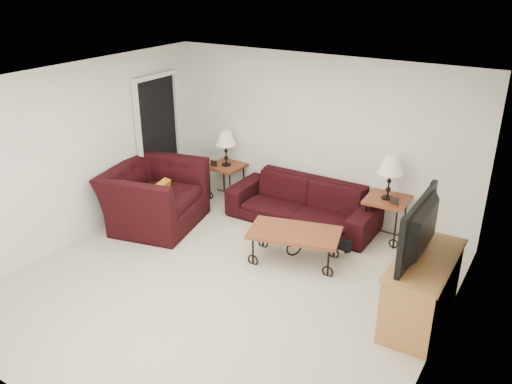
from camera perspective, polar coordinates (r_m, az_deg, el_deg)
ground at (r=6.65m, az=-3.22°, el=-9.99°), size 5.00×5.00×0.00m
wall_back at (r=8.09m, az=6.75°, el=5.95°), size 5.00×0.02×2.50m
wall_front at (r=4.51m, az=-22.35°, el=-10.92°), size 5.00×0.02×2.50m
wall_left at (r=7.69m, az=-18.98°, el=3.85°), size 0.02×5.00×2.50m
wall_right at (r=5.17m, az=19.97°, el=-5.89°), size 0.02×5.00×2.50m
ceiling at (r=5.67m, az=-3.80°, el=11.58°), size 5.00×5.00×0.00m
doorway at (r=8.80m, az=-10.53°, el=5.59°), size 0.08×0.94×2.04m
sofa at (r=8.01m, az=5.10°, el=-1.20°), size 2.29×0.90×0.67m
side_table_left at (r=8.89m, az=-3.20°, el=1.16°), size 0.56×0.56×0.59m
side_table_right at (r=7.76m, az=13.88°, el=-2.82°), size 0.60×0.60×0.64m
lamp_left at (r=8.68m, az=-3.29°, el=4.79°), size 0.35×0.35×0.59m
lamp_right at (r=7.51m, az=14.35°, el=1.54°), size 0.37×0.37×0.64m
photo_frame_left at (r=8.73m, az=-4.63°, el=3.14°), size 0.12×0.03×0.10m
photo_frame_right at (r=7.44m, az=14.87°, el=-0.95°), size 0.13×0.04×0.11m
coffee_table at (r=7.03m, az=4.17°, el=-5.89°), size 1.32×0.93×0.45m
armchair at (r=8.05m, az=-10.98°, el=-0.45°), size 1.52×1.66×0.92m
throw_pillow at (r=7.90m, az=-10.45°, el=-0.41°), size 0.20×0.43×0.42m
tv_stand at (r=6.13m, az=17.61°, el=-10.06°), size 0.55×1.31×0.79m
television at (r=5.77m, az=18.29°, el=-3.93°), size 0.15×1.17×0.68m
backpack at (r=7.29m, az=9.87°, el=-4.99°), size 0.39×0.32×0.47m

